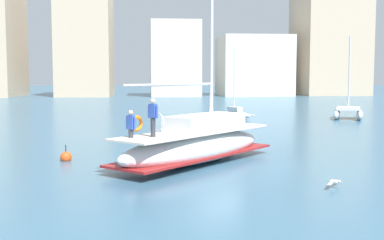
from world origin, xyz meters
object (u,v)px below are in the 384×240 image
Objects in this scene: moored_sloop_near at (236,113)px; seagull at (334,182)px; main_sailboat at (197,143)px; moored_sloop_far at (348,112)px; mooring_buoy at (66,157)px.

moored_sloop_near is 7.48× the size of seagull.
moored_sloop_far is at bearing 53.36° from main_sailboat.
main_sailboat is at bearing -126.64° from moored_sloop_far.
moored_sloop_far is 8.76× the size of mooring_buoy.
moored_sloop_far is 30.81m from mooring_buoy.
moored_sloop_near is (6.07, 23.66, -0.43)m from main_sailboat.
seagull is at bearing -113.62° from moored_sloop_far.
mooring_buoy is (-12.14, -22.58, -0.32)m from moored_sloop_near.
moored_sloop_near is 0.89× the size of moored_sloop_far.
moored_sloop_near is 7.77× the size of mooring_buoy.
main_sailboat is 16.09× the size of mooring_buoy.
main_sailboat is at bearing -104.38° from moored_sloop_near.
main_sailboat is 1.84× the size of moored_sloop_far.
mooring_buoy is (-6.08, 1.08, -0.75)m from main_sailboat.
main_sailboat reaches higher than moored_sloop_far.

